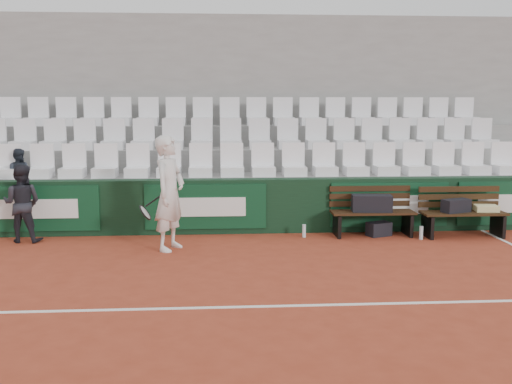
{
  "coord_description": "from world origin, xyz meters",
  "views": [
    {
      "loc": [
        0.05,
        -6.39,
        2.34
      ],
      "look_at": [
        0.62,
        2.4,
        1.0
      ],
      "focal_mm": 40.0,
      "sensor_mm": 36.0,
      "label": 1
    }
  ],
  "objects_px": {
    "bench_right": "(463,224)",
    "sports_bag_ground": "(379,229)",
    "ball_kid": "(22,203)",
    "water_bottle_far": "(421,233)",
    "tennis_player": "(169,193)",
    "bench_left": "(372,223)",
    "sports_bag_left": "(372,203)",
    "sports_bag_right": "(456,206)",
    "spectator_c": "(17,151)",
    "water_bottle_near": "(304,231)"
  },
  "relations": [
    {
      "from": "water_bottle_far",
      "to": "tennis_player",
      "type": "bearing_deg",
      "value": -174.49
    },
    {
      "from": "water_bottle_near",
      "to": "bench_right",
      "type": "bearing_deg",
      "value": -2.55
    },
    {
      "from": "water_bottle_far",
      "to": "spectator_c",
      "type": "bearing_deg",
      "value": 169.98
    },
    {
      "from": "sports_bag_right",
      "to": "ball_kid",
      "type": "bearing_deg",
      "value": 179.01
    },
    {
      "from": "sports_bag_ground",
      "to": "spectator_c",
      "type": "xyz_separation_m",
      "value": [
        -6.64,
        0.96,
        1.37
      ]
    },
    {
      "from": "sports_bag_left",
      "to": "spectator_c",
      "type": "relative_size",
      "value": 0.7
    },
    {
      "from": "bench_right",
      "to": "sports_bag_ground",
      "type": "distance_m",
      "value": 1.5
    },
    {
      "from": "sports_bag_right",
      "to": "water_bottle_far",
      "type": "bearing_deg",
      "value": -165.91
    },
    {
      "from": "bench_right",
      "to": "sports_bag_ground",
      "type": "height_order",
      "value": "bench_right"
    },
    {
      "from": "sports_bag_right",
      "to": "spectator_c",
      "type": "bearing_deg",
      "value": 172.01
    },
    {
      "from": "bench_right",
      "to": "water_bottle_near",
      "type": "height_order",
      "value": "bench_right"
    },
    {
      "from": "sports_bag_right",
      "to": "water_bottle_far",
      "type": "relative_size",
      "value": 2.12
    },
    {
      "from": "water_bottle_far",
      "to": "tennis_player",
      "type": "relative_size",
      "value": 0.13
    },
    {
      "from": "water_bottle_far",
      "to": "spectator_c",
      "type": "xyz_separation_m",
      "value": [
        -7.31,
        1.29,
        1.38
      ]
    },
    {
      "from": "bench_right",
      "to": "sports_bag_ground",
      "type": "bearing_deg",
      "value": 174.01
    },
    {
      "from": "water_bottle_near",
      "to": "ball_kid",
      "type": "distance_m",
      "value": 4.94
    },
    {
      "from": "water_bottle_far",
      "to": "bench_left",
      "type": "bearing_deg",
      "value": 155.52
    },
    {
      "from": "sports_bag_left",
      "to": "sports_bag_right",
      "type": "xyz_separation_m",
      "value": [
        1.49,
        -0.17,
        -0.03
      ]
    },
    {
      "from": "sports_bag_left",
      "to": "tennis_player",
      "type": "distance_m",
      "value": 3.64
    },
    {
      "from": "bench_right",
      "to": "spectator_c",
      "type": "xyz_separation_m",
      "value": [
        -8.13,
        1.12,
        1.27
      ]
    },
    {
      "from": "water_bottle_far",
      "to": "spectator_c",
      "type": "height_order",
      "value": "spectator_c"
    },
    {
      "from": "sports_bag_ground",
      "to": "water_bottle_near",
      "type": "bearing_deg",
      "value": -178.79
    },
    {
      "from": "sports_bag_left",
      "to": "water_bottle_near",
      "type": "bearing_deg",
      "value": -178.4
    },
    {
      "from": "ball_kid",
      "to": "tennis_player",
      "type": "bearing_deg",
      "value": 169.02
    },
    {
      "from": "ball_kid",
      "to": "water_bottle_far",
      "type": "bearing_deg",
      "value": -177.89
    },
    {
      "from": "bench_right",
      "to": "spectator_c",
      "type": "distance_m",
      "value": 8.3
    },
    {
      "from": "sports_bag_right",
      "to": "bench_left",
      "type": "bearing_deg",
      "value": 172.76
    },
    {
      "from": "bench_right",
      "to": "sports_bag_left",
      "type": "distance_m",
      "value": 1.68
    },
    {
      "from": "sports_bag_ground",
      "to": "bench_left",
      "type": "bearing_deg",
      "value": 167.86
    },
    {
      "from": "bench_left",
      "to": "bench_right",
      "type": "xyz_separation_m",
      "value": [
        1.6,
        -0.18,
        0.0
      ]
    },
    {
      "from": "bench_left",
      "to": "bench_right",
      "type": "height_order",
      "value": "same"
    },
    {
      "from": "sports_bag_ground",
      "to": "sports_bag_left",
      "type": "bearing_deg",
      "value": 177.78
    },
    {
      "from": "ball_kid",
      "to": "spectator_c",
      "type": "relative_size",
      "value": 1.35
    },
    {
      "from": "bench_right",
      "to": "sports_bag_ground",
      "type": "relative_size",
      "value": 3.63
    },
    {
      "from": "sports_bag_left",
      "to": "sports_bag_ground",
      "type": "xyz_separation_m",
      "value": [
        0.14,
        -0.01,
        -0.47
      ]
    },
    {
      "from": "tennis_player",
      "to": "bench_left",
      "type": "bearing_deg",
      "value": 12.25
    },
    {
      "from": "sports_bag_ground",
      "to": "ball_kid",
      "type": "bearing_deg",
      "value": -179.74
    },
    {
      "from": "bench_right",
      "to": "water_bottle_far",
      "type": "relative_size",
      "value": 6.31
    },
    {
      "from": "sports_bag_left",
      "to": "tennis_player",
      "type": "relative_size",
      "value": 0.38
    },
    {
      "from": "sports_bag_left",
      "to": "water_bottle_far",
      "type": "height_order",
      "value": "sports_bag_left"
    },
    {
      "from": "sports_bag_right",
      "to": "sports_bag_left",
      "type": "bearing_deg",
      "value": 173.63
    },
    {
      "from": "water_bottle_far",
      "to": "sports_bag_left",
      "type": "bearing_deg",
      "value": 157.44
    },
    {
      "from": "tennis_player",
      "to": "water_bottle_far",
      "type": "bearing_deg",
      "value": 5.51
    },
    {
      "from": "sports_bag_ground",
      "to": "water_bottle_far",
      "type": "height_order",
      "value": "sports_bag_ground"
    },
    {
      "from": "bench_right",
      "to": "sports_bag_right",
      "type": "bearing_deg",
      "value": -178.3
    },
    {
      "from": "water_bottle_near",
      "to": "water_bottle_far",
      "type": "height_order",
      "value": "water_bottle_far"
    },
    {
      "from": "bench_left",
      "to": "bench_right",
      "type": "relative_size",
      "value": 1.0
    },
    {
      "from": "bench_right",
      "to": "water_bottle_far",
      "type": "height_order",
      "value": "bench_right"
    },
    {
      "from": "water_bottle_near",
      "to": "spectator_c",
      "type": "bearing_deg",
      "value": 169.37
    },
    {
      "from": "bench_right",
      "to": "tennis_player",
      "type": "bearing_deg",
      "value": -173.45
    }
  ]
}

